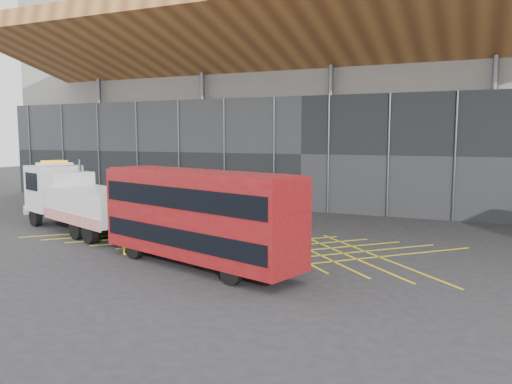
% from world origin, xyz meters
% --- Properties ---
extents(ground_plane, '(120.00, 120.00, 0.00)m').
position_xyz_m(ground_plane, '(0.00, 0.00, 0.00)').
color(ground_plane, '#272729').
extents(road_markings, '(21.56, 7.16, 0.01)m').
position_xyz_m(road_markings, '(2.40, 0.00, 0.01)').
color(road_markings, yellow).
rests_on(road_markings, ground_plane).
extents(construction_building, '(55.00, 23.97, 18.00)m').
position_xyz_m(construction_building, '(1.92, 18.40, 8.98)').
color(construction_building, gray).
rests_on(construction_building, ground_plane).
extents(recovery_truck, '(10.93, 5.84, 3.89)m').
position_xyz_m(recovery_truck, '(-6.76, -0.89, 1.80)').
color(recovery_truck, black).
rests_on(recovery_truck, ground_plane).
extents(bus_towed, '(9.78, 4.86, 3.89)m').
position_xyz_m(bus_towed, '(3.20, -4.63, 2.16)').
color(bus_towed, maroon).
rests_on(bus_towed, ground_plane).
extents(worker, '(0.56, 0.71, 1.70)m').
position_xyz_m(worker, '(-0.78, -4.10, 0.85)').
color(worker, yellow).
rests_on(worker, ground_plane).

